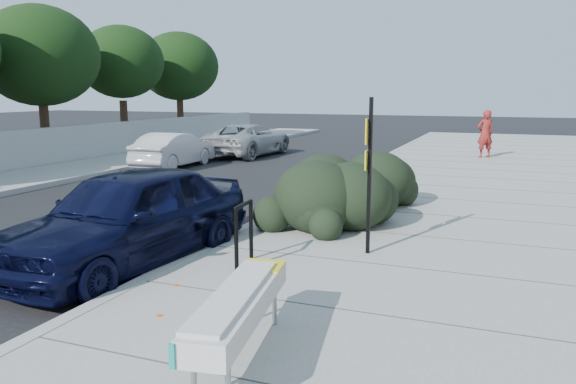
% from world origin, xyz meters
% --- Properties ---
extents(ground, '(120.00, 120.00, 0.00)m').
position_xyz_m(ground, '(0.00, 0.00, 0.00)').
color(ground, black).
rests_on(ground, ground).
extents(sidewalk_near, '(11.20, 50.00, 0.15)m').
position_xyz_m(sidewalk_near, '(5.60, 5.00, 0.07)').
color(sidewalk_near, gray).
rests_on(sidewalk_near, ground).
extents(sidewalk_far, '(3.00, 50.00, 0.15)m').
position_xyz_m(sidewalk_far, '(-9.50, 5.00, 0.07)').
color(sidewalk_far, gray).
rests_on(sidewalk_far, ground).
extents(curb_near, '(0.22, 50.00, 0.17)m').
position_xyz_m(curb_near, '(0.00, 5.00, 0.08)').
color(curb_near, '#9E9E99').
rests_on(curb_near, ground).
extents(curb_far, '(0.22, 50.00, 0.17)m').
position_xyz_m(curb_far, '(-8.00, 5.00, 0.08)').
color(curb_far, '#9E9E99').
rests_on(curb_far, ground).
extents(tree_far_d, '(4.60, 4.60, 6.16)m').
position_xyz_m(tree_far_d, '(-12.50, 9.00, 4.19)').
color(tree_far_d, '#332114').
rests_on(tree_far_d, ground).
extents(tree_far_e, '(4.00, 4.00, 5.90)m').
position_xyz_m(tree_far_e, '(-12.50, 14.00, 4.18)').
color(tree_far_e, '#332114').
rests_on(tree_far_e, ground).
extents(tree_far_f, '(4.40, 4.40, 6.07)m').
position_xyz_m(tree_far_f, '(-12.50, 19.00, 4.19)').
color(tree_far_f, '#332114').
rests_on(tree_far_f, ground).
extents(bench, '(0.86, 2.39, 0.70)m').
position_xyz_m(bench, '(2.39, -3.62, 0.71)').
color(bench, gray).
rests_on(bench, sidewalk_near).
extents(bike_rack, '(0.11, 0.68, 0.99)m').
position_xyz_m(bike_rack, '(1.05, -0.77, 0.74)').
color(bike_rack, black).
rests_on(bike_rack, sidewalk_near).
extents(sign_post, '(0.10, 0.30, 2.58)m').
position_xyz_m(sign_post, '(2.69, 0.55, 1.62)').
color(sign_post, black).
rests_on(sign_post, sidewalk_near).
extents(hedge, '(2.60, 4.47, 1.60)m').
position_xyz_m(hedge, '(1.55, 3.23, 0.95)').
color(hedge, black).
rests_on(hedge, sidewalk_near).
extents(sedan_navy, '(2.41, 4.97, 1.63)m').
position_xyz_m(sedan_navy, '(-0.89, -1.06, 0.82)').
color(sedan_navy, black).
rests_on(sedan_navy, ground).
extents(wagon_silver, '(1.49, 4.04, 1.32)m').
position_xyz_m(wagon_silver, '(-6.89, 9.60, 0.66)').
color(wagon_silver, silver).
rests_on(wagon_silver, ground).
extents(suv_silver, '(2.57, 5.20, 1.42)m').
position_xyz_m(suv_silver, '(-6.00, 14.19, 0.71)').
color(suv_silver, '#A3A5A9').
rests_on(suv_silver, ground).
extents(pedestrian, '(0.84, 0.77, 1.94)m').
position_xyz_m(pedestrian, '(3.89, 15.93, 1.12)').
color(pedestrian, maroon).
rests_on(pedestrian, sidewalk_near).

